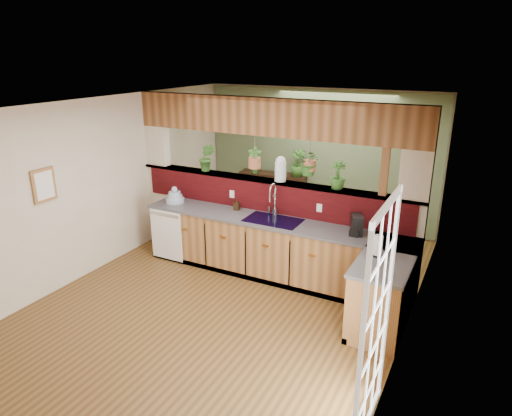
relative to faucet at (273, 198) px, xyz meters
The scene contains 28 objects.
ground 1.64m from the faucet, 99.01° to the right, with size 4.60×7.00×0.01m, color brown.
ceiling 1.82m from the faucet, 99.01° to the right, with size 4.60×7.00×0.01m, color brown.
wall_back 2.38m from the faucet, 94.30° to the left, with size 4.60×0.02×2.60m, color beige.
wall_left 2.72m from the faucet, 155.57° to the right, with size 0.02×7.00×2.60m, color beige.
wall_right 2.40m from the faucet, 27.95° to the right, with size 0.02×7.00×2.60m, color beige.
pass_through_partition 0.27m from the faucet, 123.88° to the left, with size 4.60×0.21×2.60m.
pass_through_ledge 0.34m from the faucet, 128.52° to the left, with size 4.60×0.21×0.04m, color brown.
header_beam 1.18m from the faucet, 128.52° to the left, with size 4.60×0.15×0.55m, color brown.
sage_backwall 2.36m from the faucet, 94.34° to the left, with size 4.55×0.02×2.55m, color #5E734E.
countertop 1.02m from the faucet, 21.31° to the right, with size 4.14×1.52×0.90m.
dishwasher 1.87m from the faucet, 164.40° to the right, with size 0.58×0.03×0.82m.
navy_sink 0.39m from the faucet, 64.64° to the right, with size 0.82×0.50×0.18m.
french_door 3.21m from the faucet, 49.23° to the right, with size 0.06×1.02×2.16m, color white.
framed_print 3.14m from the faucet, 141.84° to the right, with size 0.04×0.35×0.45m.
faucet is the anchor object (origin of this frame).
dish_stack 1.72m from the faucet, behind, with size 0.30×0.30×0.26m.
soap_dispenser 0.65m from the faucet, behind, with size 0.08×0.08×0.18m, color #382714.
coffee_maker 1.31m from the faucet, ahead, with size 0.15×0.24×0.27m.
paper_towel 1.84m from the faucet, 21.63° to the right, with size 0.13×0.13×0.28m.
glass_jar 0.46m from the faucet, 88.68° to the left, with size 0.17×0.17×0.38m.
ledge_plant_left 1.38m from the faucet, behind, with size 0.25×0.20×0.45m, color #2B561E.
ledge_plant_right 1.00m from the faucet, 14.23° to the left, with size 0.22×0.22×0.40m, color #2B561E.
hanging_plant_a 0.78m from the faucet, 152.36° to the left, with size 0.25×0.21×0.53m.
hanging_plant_b 0.87m from the faucet, 25.90° to the left, with size 0.42×0.39×0.50m.
shelving_console 2.45m from the faucet, 115.47° to the left, with size 1.34×0.36×0.89m, color black.
shelf_plant_a 2.55m from the faucet, 123.64° to the left, with size 0.21×0.14×0.39m, color #2B561E.
shelf_plant_b 2.18m from the faucet, 103.09° to the left, with size 0.29×0.29×0.52m, color #2B561E.
floor_plant 2.09m from the faucet, 59.24° to the left, with size 0.73×0.63×0.81m, color #2B561E.
Camera 1 is at (2.88, -4.65, 3.23)m, focal length 32.00 mm.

